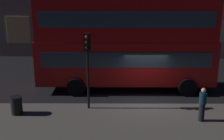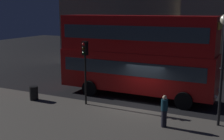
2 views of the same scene
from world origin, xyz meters
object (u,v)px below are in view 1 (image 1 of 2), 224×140
object	(u,v)px
double_decker_bus	(126,40)
traffic_light_near_kerb	(87,55)
litter_bin	(17,105)
pedestrian	(202,104)

from	to	relation	value
double_decker_bus	traffic_light_near_kerb	xyz separation A→B (m)	(-2.02, -3.29, -0.13)
litter_bin	pedestrian	bearing A→B (deg)	-4.65
traffic_light_near_kerb	litter_bin	world-z (taller)	traffic_light_near_kerb
pedestrian	traffic_light_near_kerb	bearing A→B (deg)	-100.31
double_decker_bus	litter_bin	bearing A→B (deg)	-144.29
traffic_light_near_kerb	pedestrian	xyz separation A→B (m)	(5.45, -1.43, -1.98)
traffic_light_near_kerb	pedestrian	bearing A→B (deg)	-11.36
double_decker_bus	traffic_light_near_kerb	distance (m)	3.86
double_decker_bus	traffic_light_near_kerb	bearing A→B (deg)	-121.65
traffic_light_near_kerb	pedestrian	world-z (taller)	traffic_light_near_kerb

